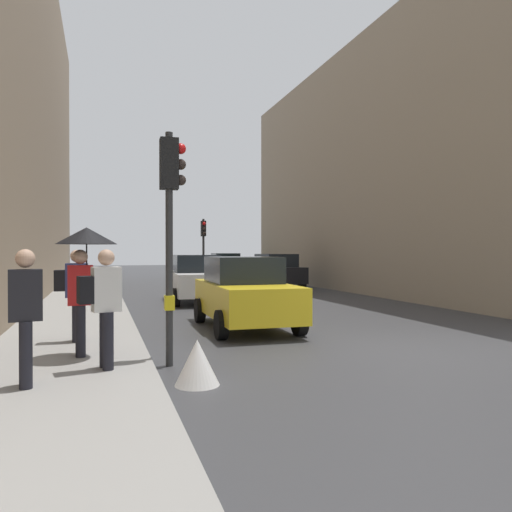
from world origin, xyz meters
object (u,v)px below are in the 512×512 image
(car_yellow_taxi, at_px, (245,293))
(pedestrian_with_grey_backpack, at_px, (74,289))
(traffic_light_far_median, at_px, (204,240))
(car_dark_suv, at_px, (275,271))
(pedestrian_with_umbrella, at_px, (85,255))
(traffic_light_near_left, at_px, (171,205))
(car_white_compact, at_px, (197,279))
(warning_sign_triangle, at_px, (197,362))
(pedestrian_with_black_backpack, at_px, (103,301))
(car_green_estate, at_px, (225,266))
(pedestrian_in_dark_coat, at_px, (25,311))

(car_yellow_taxi, distance_m, pedestrian_with_grey_backpack, 4.20)
(traffic_light_far_median, relative_size, car_yellow_taxi, 0.86)
(car_dark_suv, xyz_separation_m, pedestrian_with_umbrella, (-8.71, -14.98, 0.96))
(traffic_light_near_left, bearing_deg, pedestrian_with_umbrella, 160.61)
(car_white_compact, xyz_separation_m, warning_sign_triangle, (-2.12, -11.34, -0.55))
(pedestrian_with_black_backpack, bearing_deg, car_white_compact, 72.32)
(car_yellow_taxi, bearing_deg, pedestrian_with_black_backpack, -129.42)
(car_dark_suv, relative_size, pedestrian_with_umbrella, 2.00)
(pedestrian_with_umbrella, bearing_deg, car_green_estate, 70.74)
(car_yellow_taxi, xyz_separation_m, pedestrian_with_black_backpack, (-3.37, -4.09, 0.29))
(pedestrian_with_grey_backpack, distance_m, pedestrian_with_black_backpack, 2.57)
(traffic_light_near_left, height_order, car_yellow_taxi, traffic_light_near_left)
(traffic_light_far_median, relative_size, pedestrian_with_grey_backpack, 2.06)
(warning_sign_triangle, bearing_deg, car_dark_suv, 66.87)
(pedestrian_in_dark_coat, xyz_separation_m, warning_sign_triangle, (2.23, -0.01, -0.81))
(car_green_estate, relative_size, car_dark_suv, 1.00)
(pedestrian_with_grey_backpack, distance_m, pedestrian_in_dark_coat, 3.25)
(traffic_light_far_median, bearing_deg, car_green_estate, 65.51)
(car_white_compact, bearing_deg, pedestrian_with_black_backpack, -107.68)
(pedestrian_with_umbrella, bearing_deg, traffic_light_near_left, -19.39)
(car_green_estate, xyz_separation_m, pedestrian_with_umbrella, (-8.16, -23.36, 0.96))
(car_yellow_taxi, xyz_separation_m, pedestrian_in_dark_coat, (-4.32, -4.80, 0.25))
(pedestrian_with_grey_backpack, xyz_separation_m, pedestrian_with_black_backpack, (0.52, -2.52, 0.00))
(car_dark_suv, bearing_deg, pedestrian_with_grey_backpack, -123.47)
(car_white_compact, relative_size, pedestrian_in_dark_coat, 2.41)
(traffic_light_far_median, distance_m, pedestrian_in_dark_coat, 20.51)
(car_dark_suv, relative_size, warning_sign_triangle, 6.60)
(pedestrian_with_grey_backpack, relative_size, warning_sign_triangle, 2.72)
(car_green_estate, relative_size, car_yellow_taxi, 1.01)
(car_yellow_taxi, relative_size, pedestrian_with_black_backpack, 2.39)
(car_yellow_taxi, xyz_separation_m, pedestrian_with_umbrella, (-3.65, -3.03, 0.96))
(car_yellow_taxi, distance_m, pedestrian_with_black_backpack, 5.31)
(car_white_compact, height_order, warning_sign_triangle, car_white_compact)
(car_dark_suv, relative_size, car_yellow_taxi, 1.01)
(pedestrian_with_umbrella, bearing_deg, car_dark_suv, 59.81)
(traffic_light_near_left, bearing_deg, pedestrian_in_dark_coat, -147.48)
(pedestrian_with_umbrella, xyz_separation_m, pedestrian_with_black_backpack, (0.29, -1.07, -0.68))
(car_dark_suv, xyz_separation_m, warning_sign_triangle, (-7.16, -16.75, -0.55))
(car_yellow_taxi, bearing_deg, pedestrian_with_umbrella, -140.34)
(traffic_light_far_median, distance_m, car_yellow_taxi, 14.90)
(car_yellow_taxi, relative_size, pedestrian_with_grey_backpack, 2.39)
(car_dark_suv, bearing_deg, car_green_estate, 93.73)
(traffic_light_far_median, height_order, pedestrian_with_black_backpack, traffic_light_far_median)
(car_green_estate, bearing_deg, car_white_compact, -108.01)
(car_white_compact, height_order, pedestrian_with_umbrella, pedestrian_with_umbrella)
(traffic_light_near_left, xyz_separation_m, pedestrian_with_grey_backpack, (-1.59, 1.93, -1.50))
(car_green_estate, xyz_separation_m, warning_sign_triangle, (-6.61, -25.14, -0.55))
(pedestrian_in_dark_coat, bearing_deg, car_dark_suv, 60.74)
(car_white_compact, distance_m, pedestrian_in_dark_coat, 12.14)
(traffic_light_far_median, distance_m, pedestrian_with_umbrella, 18.58)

